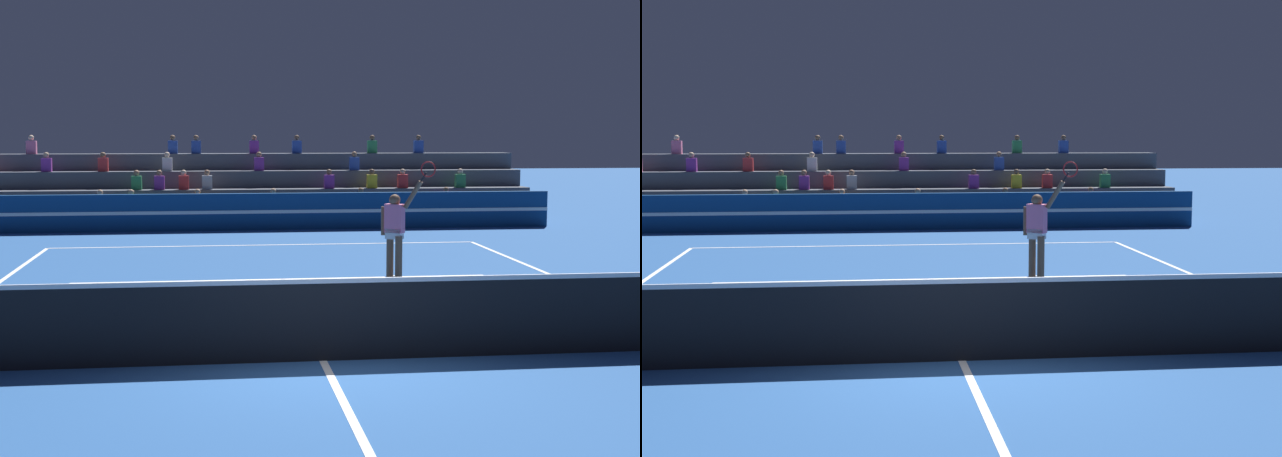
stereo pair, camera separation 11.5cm
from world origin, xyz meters
TOP-DOWN VIEW (x-y plane):
  - ground_plane at (0.00, 0.00)m, footprint 120.00×120.00m
  - court_lines at (0.00, 0.00)m, footprint 11.10×23.90m
  - tennis_net at (0.00, 0.00)m, footprint 12.00×0.10m
  - sponsor_banner_wall at (0.00, 15.62)m, footprint 18.00×0.26m
  - bleacher_stand at (-0.00, 18.79)m, footprint 18.23×3.80m
  - tennis_player at (2.17, 5.88)m, footprint 0.98×0.78m
  - tennis_ball at (-1.70, 3.48)m, footprint 0.07×0.07m

SIDE VIEW (x-z plane):
  - ground_plane at x=0.00m, z-range 0.00..0.00m
  - court_lines at x=0.00m, z-range 0.00..0.01m
  - tennis_ball at x=-1.70m, z-range 0.00..0.07m
  - tennis_net at x=0.00m, z-range -0.01..1.09m
  - sponsor_banner_wall at x=0.00m, z-range 0.00..1.10m
  - bleacher_stand at x=0.00m, z-range -0.58..2.25m
  - tennis_player at x=2.17m, z-range -0.22..2.19m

